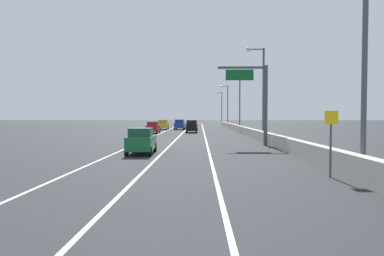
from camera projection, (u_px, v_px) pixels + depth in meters
name	position (u px, v px, depth m)	size (l,w,h in m)	color
ground_plane	(196.00, 130.00, 66.63)	(320.00, 320.00, 0.00)	#26282B
lane_stripe_left	(163.00, 132.00, 57.77)	(0.16, 130.00, 0.00)	silver
lane_stripe_center	(183.00, 132.00, 57.68)	(0.16, 130.00, 0.00)	silver
lane_stripe_right	(204.00, 132.00, 57.60)	(0.16, 130.00, 0.00)	silver
jersey_barrier_right	(254.00, 134.00, 42.46)	(0.60, 120.00, 1.10)	#B2ADA3
overhead_sign_gantry	(258.00, 95.00, 31.83)	(4.68, 0.36, 7.50)	#47474C
speed_advisory_sign	(331.00, 138.00, 15.23)	(0.60, 0.11, 3.00)	#4C4C51
lamp_post_right_near	(359.00, 39.00, 14.86)	(2.14, 0.44, 10.74)	#4C4C51
lamp_post_right_second	(261.00, 87.00, 39.58)	(2.14, 0.44, 10.74)	#4C4C51
lamp_post_right_third	(238.00, 98.00, 64.30)	(2.14, 0.44, 10.74)	#4C4C51
lamp_post_right_fourth	(227.00, 103.00, 89.04)	(2.14, 0.44, 10.74)	#4C4C51
lamp_post_right_fifth	(221.00, 106.00, 113.76)	(2.14, 0.44, 10.74)	#4C4C51
car_silver_0	(193.00, 125.00, 67.36)	(1.86, 4.19, 2.01)	#B7B7BC
car_blue_1	(180.00, 125.00, 68.76)	(2.11, 4.28, 2.06)	#1E389E
car_black_2	(192.00, 126.00, 56.35)	(1.90, 4.32, 2.08)	black
car_yellow_3	(163.00, 125.00, 68.44)	(1.87, 4.68, 1.99)	gold
car_red_4	(153.00, 128.00, 53.71)	(1.88, 4.60, 1.88)	red
car_green_5	(141.00, 141.00, 24.74)	(1.93, 4.13, 1.90)	#196033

